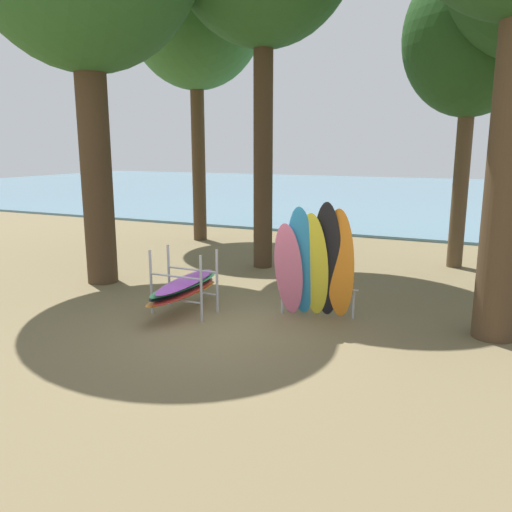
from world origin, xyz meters
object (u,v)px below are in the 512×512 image
Objects in this scene: board_storage_rack at (184,287)px; tree_deep_back at (473,38)px; leaning_board_pile at (315,266)px; tree_mid_behind at (195,6)px.

tree_deep_back is at bearing 54.86° from board_storage_rack.
tree_mid_behind is at bearing 133.95° from leaning_board_pile.
board_storage_rack is (-2.40, -0.63, -0.52)m from leaning_board_pile.
leaning_board_pile is at bearing -46.05° from tree_mid_behind.
tree_deep_back is at bearing 70.09° from leaning_board_pile.
leaning_board_pile is at bearing -109.91° from tree_deep_back.
leaning_board_pile reaches higher than board_storage_rack.
tree_mid_behind is at bearing 175.04° from tree_deep_back.
leaning_board_pile is 2.54m from board_storage_rack.
tree_mid_behind is 8.50m from tree_deep_back.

